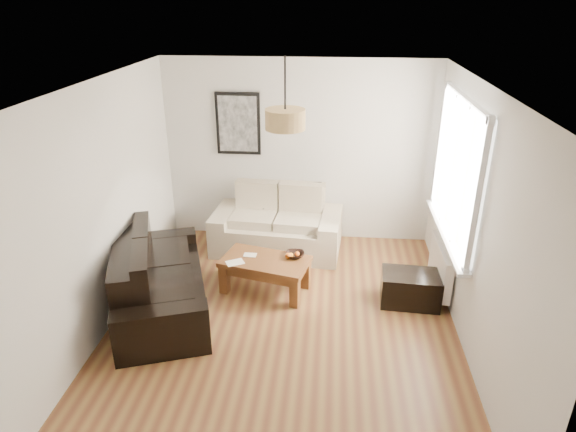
# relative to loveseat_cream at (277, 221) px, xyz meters

# --- Properties ---
(floor) EXTENTS (4.50, 4.50, 0.00)m
(floor) POSITION_rel_loveseat_cream_xyz_m (0.26, -1.78, -0.44)
(floor) COLOR brown
(floor) RESTS_ON ground
(ceiling) EXTENTS (3.80, 4.50, 0.00)m
(ceiling) POSITION_rel_loveseat_cream_xyz_m (0.26, -1.78, 2.16)
(ceiling) COLOR white
(ceiling) RESTS_ON floor
(wall_back) EXTENTS (3.80, 0.04, 2.60)m
(wall_back) POSITION_rel_loveseat_cream_xyz_m (0.26, 0.47, 0.86)
(wall_back) COLOR silver
(wall_back) RESTS_ON floor
(wall_front) EXTENTS (3.80, 0.04, 2.60)m
(wall_front) POSITION_rel_loveseat_cream_xyz_m (0.26, -4.03, 0.86)
(wall_front) COLOR silver
(wall_front) RESTS_ON floor
(wall_left) EXTENTS (0.04, 4.50, 2.60)m
(wall_left) POSITION_rel_loveseat_cream_xyz_m (-1.64, -1.78, 0.86)
(wall_left) COLOR silver
(wall_left) RESTS_ON floor
(wall_right) EXTENTS (0.04, 4.50, 2.60)m
(wall_right) POSITION_rel_loveseat_cream_xyz_m (2.16, -1.78, 0.86)
(wall_right) COLOR silver
(wall_right) RESTS_ON floor
(window_bay) EXTENTS (0.14, 1.90, 1.60)m
(window_bay) POSITION_rel_loveseat_cream_xyz_m (2.12, -0.98, 1.16)
(window_bay) COLOR white
(window_bay) RESTS_ON wall_right
(radiator) EXTENTS (0.10, 0.90, 0.52)m
(radiator) POSITION_rel_loveseat_cream_xyz_m (2.08, -0.98, -0.06)
(radiator) COLOR white
(radiator) RESTS_ON wall_right
(poster) EXTENTS (0.62, 0.04, 0.87)m
(poster) POSITION_rel_loveseat_cream_xyz_m (-0.59, 0.44, 1.26)
(poster) COLOR black
(poster) RESTS_ON wall_back
(pendant_shade) EXTENTS (0.40, 0.40, 0.20)m
(pendant_shade) POSITION_rel_loveseat_cream_xyz_m (0.26, -1.48, 1.79)
(pendant_shade) COLOR tan
(pendant_shade) RESTS_ON ceiling
(loveseat_cream) EXTENTS (1.84, 1.10, 0.88)m
(loveseat_cream) POSITION_rel_loveseat_cream_xyz_m (0.00, 0.00, 0.00)
(loveseat_cream) COLOR #C1B99B
(loveseat_cream) RESTS_ON floor
(sofa_leather) EXTENTS (1.53, 2.14, 0.84)m
(sofa_leather) POSITION_rel_loveseat_cream_xyz_m (-1.17, -1.59, -0.02)
(sofa_leather) COLOR black
(sofa_leather) RESTS_ON floor
(coffee_table) EXTENTS (1.14, 0.80, 0.42)m
(coffee_table) POSITION_rel_loveseat_cream_xyz_m (-0.02, -1.10, -0.23)
(coffee_table) COLOR brown
(coffee_table) RESTS_ON floor
(ottoman) EXTENTS (0.70, 0.47, 0.39)m
(ottoman) POSITION_rel_loveseat_cream_xyz_m (1.71, -1.22, -0.25)
(ottoman) COLOR black
(ottoman) RESTS_ON floor
(cushion_left) EXTENTS (0.39, 0.17, 0.37)m
(cushion_left) POSITION_rel_loveseat_cream_xyz_m (-0.36, 0.21, 0.30)
(cushion_left) COLOR black
(cushion_left) RESTS_ON loveseat_cream
(cushion_right) EXTENTS (0.40, 0.18, 0.38)m
(cushion_right) POSITION_rel_loveseat_cream_xyz_m (0.42, 0.21, 0.30)
(cushion_right) COLOR black
(cushion_right) RESTS_ON loveseat_cream
(fruit_bowl) EXTENTS (0.23, 0.23, 0.06)m
(fruit_bowl) POSITION_rel_loveseat_cream_xyz_m (0.33, -1.00, 0.01)
(fruit_bowl) COLOR black
(fruit_bowl) RESTS_ON coffee_table
(orange_a) EXTENTS (0.07, 0.07, 0.06)m
(orange_a) POSITION_rel_loveseat_cream_xyz_m (0.29, -1.03, 0.03)
(orange_a) COLOR orange
(orange_a) RESTS_ON fruit_bowl
(orange_b) EXTENTS (0.06, 0.06, 0.06)m
(orange_b) POSITION_rel_loveseat_cream_xyz_m (0.36, -0.99, 0.03)
(orange_b) COLOR orange
(orange_b) RESTS_ON fruit_bowl
(orange_c) EXTENTS (0.09, 0.09, 0.07)m
(orange_c) POSITION_rel_loveseat_cream_xyz_m (0.25, -1.05, 0.03)
(orange_c) COLOR orange
(orange_c) RESTS_ON fruit_bowl
(papers) EXTENTS (0.25, 0.23, 0.01)m
(papers) POSITION_rel_loveseat_cream_xyz_m (-0.37, -1.21, -0.01)
(papers) COLOR white
(papers) RESTS_ON coffee_table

